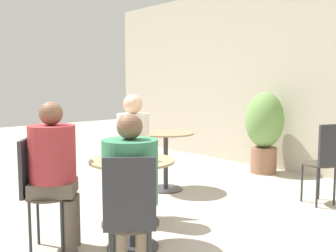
% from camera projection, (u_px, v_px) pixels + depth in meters
% --- Properties ---
extents(cafe_table_near, '(0.70, 0.70, 0.75)m').
position_uv_depth(cafe_table_near, '(132.00, 184.00, 3.25)').
color(cafe_table_near, '#2D2D33').
rests_on(cafe_table_near, ground_plane).
extents(cafe_table_far, '(0.73, 0.73, 0.75)m').
position_uv_depth(cafe_table_far, '(166.00, 148.00, 5.05)').
color(cafe_table_far, '#2D2D33').
rests_on(cafe_table_far, ground_plane).
extents(bistro_chair_0, '(0.44, 0.43, 0.93)m').
position_uv_depth(bistro_chair_0, '(134.00, 163.00, 4.02)').
color(bistro_chair_0, '#42382D').
rests_on(bistro_chair_0, ground_plane).
extents(bistro_chair_1, '(0.43, 0.44, 0.93)m').
position_uv_depth(bistro_chair_1, '(37.00, 184.00, 3.19)').
color(bistro_chair_1, '#42382D').
rests_on(bistro_chair_1, ground_plane).
extents(bistro_chair_2, '(0.44, 0.43, 0.93)m').
position_uv_depth(bistro_chair_2, '(130.00, 213.00, 2.48)').
color(bistro_chair_2, '#42382D').
rests_on(bistro_chair_2, ground_plane).
extents(bistro_chair_4, '(0.42, 0.41, 0.93)m').
position_uv_depth(bistro_chair_4, '(325.00, 157.00, 4.38)').
color(bistro_chair_4, '#42382D').
rests_on(bistro_chair_4, ground_plane).
extents(seated_person_0, '(0.40, 0.40, 1.27)m').
position_uv_depth(seated_person_0, '(133.00, 146.00, 3.85)').
color(seated_person_0, '#42475B').
rests_on(seated_person_0, ground_plane).
extents(seated_person_1, '(0.47, 0.48, 1.23)m').
position_uv_depth(seated_person_1, '(55.00, 164.00, 3.19)').
color(seated_person_1, brown).
rests_on(seated_person_1, ground_plane).
extents(seated_person_2, '(0.47, 0.46, 1.18)m').
position_uv_depth(seated_person_2, '(130.00, 185.00, 2.61)').
color(seated_person_2, gray).
rests_on(seated_person_2, ground_plane).
extents(beer_glass_0, '(0.06, 0.06, 0.17)m').
position_uv_depth(beer_glass_0, '(118.00, 151.00, 3.14)').
color(beer_glass_0, silver).
rests_on(beer_glass_0, cafe_table_near).
extents(beer_glass_1, '(0.07, 0.07, 0.20)m').
position_uv_depth(beer_glass_1, '(146.00, 149.00, 3.17)').
color(beer_glass_1, '#B28433').
rests_on(beer_glass_1, cafe_table_near).
extents(beer_glass_2, '(0.06, 0.06, 0.15)m').
position_uv_depth(beer_glass_2, '(132.00, 148.00, 3.34)').
color(beer_glass_2, silver).
rests_on(beer_glass_2, cafe_table_near).
extents(potted_plant_0, '(0.58, 0.58, 1.24)m').
position_uv_depth(potted_plant_0, '(264.00, 127.00, 6.00)').
color(potted_plant_0, '#93664C').
rests_on(potted_plant_0, ground_plane).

